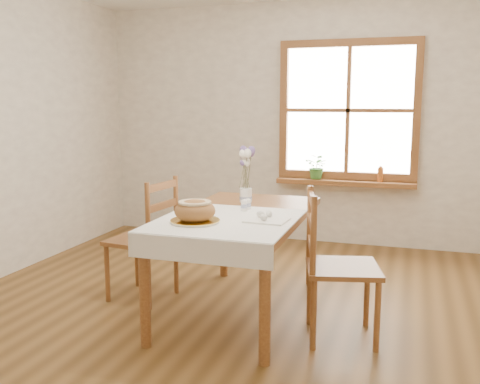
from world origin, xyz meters
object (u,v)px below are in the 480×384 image
object	(u,v)px
dining_table	(240,224)
chair_right	(343,266)
chair_left	(141,238)
flower_vase	(246,196)
bread_plate	(195,221)

from	to	relation	value
dining_table	chair_right	bearing A→B (deg)	-15.83
dining_table	chair_left	bearing A→B (deg)	177.08
chair_left	flower_vase	size ratio (longest dim) A/B	8.90
chair_left	flower_vase	bearing A→B (deg)	120.17
bread_plate	chair_right	bearing A→B (deg)	13.29
dining_table	chair_left	size ratio (longest dim) A/B	1.66
chair_right	flower_vase	world-z (taller)	chair_right
chair_left	bread_plate	bearing A→B (deg)	61.22
chair_left	bread_plate	distance (m)	0.87
chair_right	dining_table	bearing A→B (deg)	60.31
dining_table	flower_vase	bearing A→B (deg)	100.74
dining_table	flower_vase	xyz separation A→B (m)	(-0.07, 0.36, 0.14)
dining_table	bread_plate	distance (m)	0.48
chair_left	bread_plate	size ratio (longest dim) A/B	3.06
flower_vase	dining_table	bearing A→B (deg)	-79.26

